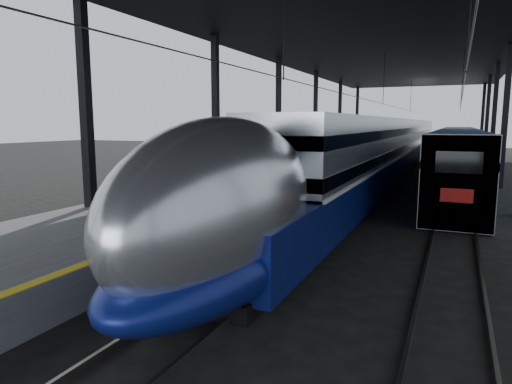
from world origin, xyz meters
The scene contains 7 objects.
ground centered at (0.00, 0.00, 0.00)m, with size 160.00×160.00×0.00m, color black.
platform centered at (-3.50, 20.00, 0.50)m, with size 6.00×80.00×1.00m, color #4C4C4F.
yellow_strip centered at (-0.70, 20.00, 1.00)m, with size 0.30×80.00×0.01m, color yellow.
rails centered at (4.50, 20.00, 0.08)m, with size 6.52×80.00×0.16m.
canopy centered at (1.90, 20.00, 9.12)m, with size 18.00×75.00×9.47m.
tgv_train centered at (2.00, 28.64, 2.10)m, with size 3.13×65.20×4.48m.
second_train centered at (7.00, 37.60, 1.90)m, with size 2.73×56.05×3.76m.
Camera 1 is at (6.89, -8.19, 4.17)m, focal length 32.00 mm.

